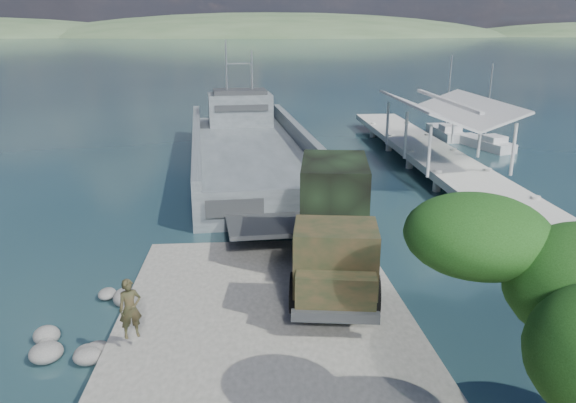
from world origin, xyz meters
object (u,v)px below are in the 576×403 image
at_px(pier, 448,156).
at_px(sailboat_far, 446,133).
at_px(sailboat_near, 486,144).
at_px(landing_craft, 250,156).
at_px(soldier, 131,320).
at_px(military_truck, 334,224).

distance_m(pier, sailboat_far, 15.61).
bearing_deg(sailboat_near, landing_craft, 177.90).
relative_size(soldier, sailboat_near, 0.26).
height_order(military_truck, sailboat_far, sailboat_far).
bearing_deg(sailboat_far, landing_craft, -150.93).
xyz_separation_m(sailboat_near, sailboat_far, (-1.65, 5.06, 0.02)).
distance_m(sailboat_near, sailboat_far, 5.32).
bearing_deg(soldier, sailboat_near, 28.68).
distance_m(military_truck, sailboat_near, 30.41).
xyz_separation_m(pier, sailboat_near, (6.87, 9.60, -1.21)).
height_order(pier, soldier, pier).
height_order(landing_craft, military_truck, landing_craft).
xyz_separation_m(landing_craft, sailboat_far, (18.38, 10.05, -0.38)).
height_order(pier, landing_craft, landing_craft).
bearing_deg(soldier, pier, 27.30).
distance_m(landing_craft, military_truck, 20.40).
xyz_separation_m(pier, soldier, (-17.11, -20.36, -0.16)).
height_order(military_truck, soldier, military_truck).
bearing_deg(military_truck, pier, 64.98).
distance_m(pier, sailboat_near, 11.86).
height_order(soldier, sailboat_far, sailboat_far).
bearing_deg(soldier, sailboat_far, 34.82).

